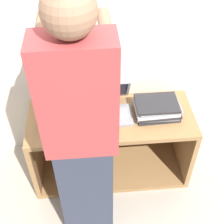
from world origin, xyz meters
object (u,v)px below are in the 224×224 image
Objects in this scene: person at (82,138)px; laptop_stack_left at (64,113)px; laptop_open at (110,107)px; laptop_stack_right at (157,108)px.

laptop_stack_left is at bearing 106.80° from person.
person is (-0.21, -0.50, 0.24)m from laptop_open.
laptop_stack_right is (0.34, -0.05, 0.01)m from laptop_open.
person reaches higher than laptop_stack_left.
person is (0.13, -0.44, 0.22)m from laptop_stack_left.
laptop_open is 0.34m from laptop_stack_left.
laptop_open is 0.18× the size of person.
laptop_stack_left is 0.51m from person.
person is at bearing -140.35° from laptop_stack_right.
laptop_open is at bearing 9.22° from laptop_stack_left.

